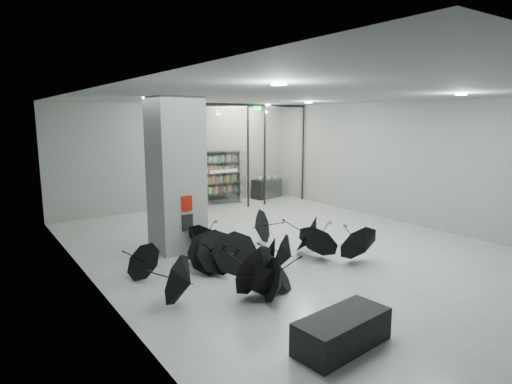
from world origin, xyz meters
TOP-DOWN VIEW (x-y plane):
  - room at (0.00, 0.00)m, footprint 14.00×14.02m
  - column at (-2.50, 2.00)m, footprint 1.20×1.20m
  - fire_cabinet at (-2.50, 1.38)m, footprint 0.28×0.04m
  - info_panel at (-2.50, 1.38)m, footprint 0.30×0.03m
  - exit_sign at (2.40, 5.30)m, footprint 0.30×0.06m
  - glass_partition at (2.39, 5.50)m, footprint 5.06×0.08m
  - bench at (-2.55, -4.04)m, footprint 1.66×0.84m
  - bookshelf at (1.46, 6.75)m, footprint 1.98×0.71m
  - shop_counter at (3.87, 6.66)m, footprint 1.49×0.84m
  - umbrella_cluster at (-1.84, -0.63)m, footprint 5.70×4.59m

SIDE VIEW (x-z plane):
  - bench at x=-2.55m, z-range 0.00..0.51m
  - umbrella_cluster at x=-1.84m, z-range -0.35..0.97m
  - shop_counter at x=3.87m, z-range 0.00..0.84m
  - info_panel at x=-2.50m, z-range 0.64..1.06m
  - bookshelf at x=1.46m, z-range 0.00..2.14m
  - fire_cabinet at x=-2.50m, z-range 1.16..1.54m
  - column at x=-2.50m, z-range 0.00..4.00m
  - glass_partition at x=2.39m, z-range 0.18..4.18m
  - room at x=0.00m, z-range 0.84..4.85m
  - exit_sign at x=2.40m, z-range 3.74..3.90m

